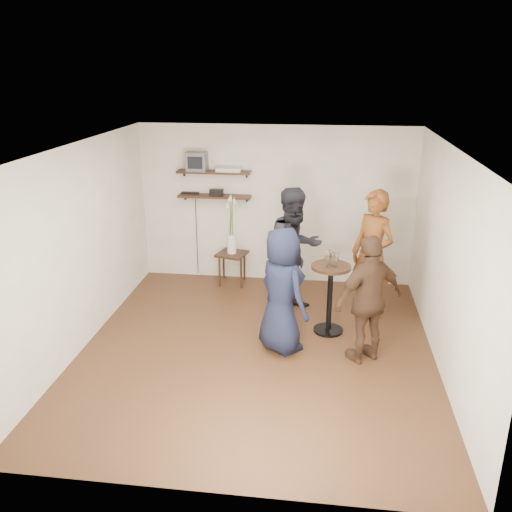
{
  "coord_description": "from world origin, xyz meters",
  "views": [
    {
      "loc": [
        0.79,
        -6.14,
        3.5
      ],
      "look_at": [
        -0.06,
        0.4,
        1.15
      ],
      "focal_mm": 38.0,
      "sensor_mm": 36.0,
      "label": 1
    }
  ],
  "objects": [
    {
      "name": "room",
      "position": [
        0.0,
        0.0,
        1.3
      ],
      "size": [
        4.58,
        5.08,
        2.68
      ],
      "color": "#402414",
      "rests_on": "ground"
    },
    {
      "name": "shelf_upper",
      "position": [
        -1.0,
        2.38,
        1.85
      ],
      "size": [
        1.2,
        0.25,
        0.04
      ],
      "primitive_type": "cube",
      "color": "black",
      "rests_on": "room"
    },
    {
      "name": "shelf_lower",
      "position": [
        -1.0,
        2.38,
        1.45
      ],
      "size": [
        1.2,
        0.25,
        0.04
      ],
      "primitive_type": "cube",
      "color": "black",
      "rests_on": "room"
    },
    {
      "name": "crt_monitor",
      "position": [
        -1.27,
        2.38,
        2.02
      ],
      "size": [
        0.32,
        0.3,
        0.3
      ],
      "primitive_type": "cube",
      "color": "#59595B",
      "rests_on": "shelf_upper"
    },
    {
      "name": "dvd_deck",
      "position": [
        -0.75,
        2.38,
        1.9
      ],
      "size": [
        0.4,
        0.24,
        0.06
      ],
      "primitive_type": "cube",
      "color": "silver",
      "rests_on": "shelf_upper"
    },
    {
      "name": "radio",
      "position": [
        -0.96,
        2.38,
        1.52
      ],
      "size": [
        0.22,
        0.1,
        0.1
      ],
      "primitive_type": "cube",
      "color": "black",
      "rests_on": "shelf_lower"
    },
    {
      "name": "power_strip",
      "position": [
        -1.42,
        2.42,
        1.48
      ],
      "size": [
        0.3,
        0.05,
        0.03
      ],
      "primitive_type": "cube",
      "color": "black",
      "rests_on": "shelf_lower"
    },
    {
      "name": "side_table",
      "position": [
        -0.69,
        2.2,
        0.45
      ],
      "size": [
        0.55,
        0.55,
        0.54
      ],
      "rotation": [
        0.0,
        0.0,
        -0.26
      ],
      "color": "black",
      "rests_on": "room"
    },
    {
      "name": "vase_lilies",
      "position": [
        -0.69,
        2.2,
        0.86
      ],
      "size": [
        0.2,
        0.2,
        1.02
      ],
      "rotation": [
        0.0,
        0.0,
        -0.26
      ],
      "color": "white",
      "rests_on": "side_table"
    },
    {
      "name": "drinks_table",
      "position": [
        0.92,
        0.66,
        0.62
      ],
      "size": [
        0.53,
        0.53,
        0.97
      ],
      "color": "black",
      "rests_on": "room"
    },
    {
      "name": "wine_glass_fl",
      "position": [
        0.86,
        0.61,
        1.12
      ],
      "size": [
        0.07,
        0.07,
        0.22
      ],
      "color": "silver",
      "rests_on": "drinks_table"
    },
    {
      "name": "wine_glass_fr",
      "position": [
        0.97,
        0.61,
        1.1
      ],
      "size": [
        0.06,
        0.06,
        0.19
      ],
      "color": "silver",
      "rests_on": "drinks_table"
    },
    {
      "name": "wine_glass_bl",
      "position": [
        0.89,
        0.74,
        1.1
      ],
      "size": [
        0.06,
        0.06,
        0.19
      ],
      "color": "silver",
      "rests_on": "drinks_table"
    },
    {
      "name": "wine_glass_br",
      "position": [
        0.94,
        0.66,
        1.1
      ],
      "size": [
        0.06,
        0.06,
        0.19
      ],
      "color": "silver",
      "rests_on": "drinks_table"
    },
    {
      "name": "person_plaid",
      "position": [
        1.5,
        1.25,
        0.94
      ],
      "size": [
        0.8,
        0.8,
        1.87
      ],
      "primitive_type": "imported",
      "rotation": [
        0.0,
        0.0,
        -0.78
      ],
      "color": "red",
      "rests_on": "room"
    },
    {
      "name": "person_dark",
      "position": [
        0.39,
        1.3,
        0.93
      ],
      "size": [
        1.15,
        1.12,
        1.87
      ],
      "primitive_type": "imported",
      "rotation": [
        0.0,
        0.0,
        0.68
      ],
      "color": "black",
      "rests_on": "room"
    },
    {
      "name": "person_navy",
      "position": [
        0.31,
        0.09,
        0.82
      ],
      "size": [
        0.92,
        0.94,
        1.63
      ],
      "primitive_type": "imported",
      "rotation": [
        0.0,
        0.0,
        2.32
      ],
      "color": "black",
      "rests_on": "room"
    },
    {
      "name": "person_brown",
      "position": [
        1.38,
        -0.03,
        0.81
      ],
      "size": [
        1.01,
        0.86,
        1.62
      ],
      "primitive_type": "imported",
      "rotation": [
        0.0,
        0.0,
        3.73
      ],
      "color": "#432B1C",
      "rests_on": "room"
    }
  ]
}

